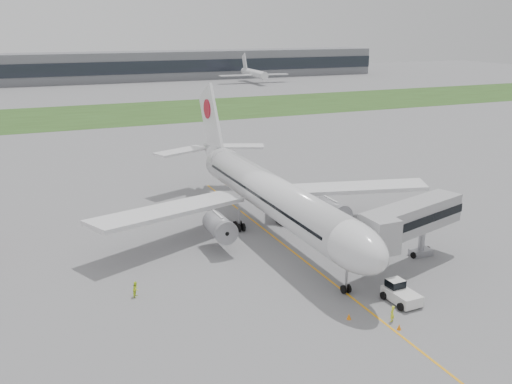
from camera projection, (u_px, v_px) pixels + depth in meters
name	position (u px, v px, depth m)	size (l,w,h in m)	color
ground	(283.00, 244.00, 72.46)	(600.00, 600.00, 0.00)	gray
apron_markings	(301.00, 258.00, 68.05)	(70.00, 70.00, 0.04)	orange
grass_strip	(116.00, 114.00, 178.28)	(600.00, 50.00, 0.02)	#2D461A
terminal_building	(75.00, 68.00, 273.20)	(320.00, 22.30, 14.00)	slate
airliner	(267.00, 191.00, 75.16)	(48.13, 53.95, 17.88)	silver
pushback_tug	(400.00, 293.00, 57.20)	(2.86, 4.09, 2.04)	silver
jet_bridge	(408.00, 220.00, 64.18)	(15.90, 8.89, 7.57)	#949496
safety_cone_left	(349.00, 316.00, 53.85)	(0.43, 0.43, 0.59)	orange
safety_cone_right	(399.00, 327.00, 52.00)	(0.41, 0.41, 0.56)	orange
ground_crew_near	(392.00, 314.00, 53.33)	(0.58, 0.38, 1.60)	#E7FC2A
ground_crew_far	(136.00, 289.00, 58.27)	(0.79, 0.62, 1.63)	#DBFF2A
distant_aircraft_right	(254.00, 83.00, 273.75)	(34.01, 30.01, 13.01)	silver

